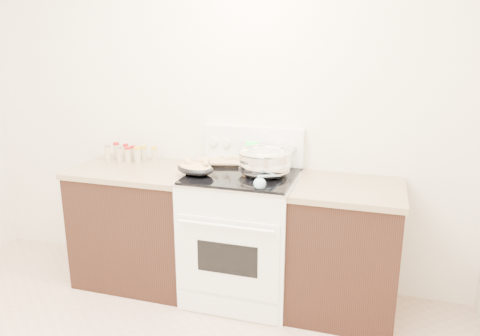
% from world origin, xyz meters
% --- Properties ---
extents(room_shell, '(4.10, 3.60, 2.75)m').
position_xyz_m(room_shell, '(0.00, 0.00, 1.70)').
color(room_shell, white).
rests_on(room_shell, ground).
extents(counter_left, '(0.93, 0.67, 0.92)m').
position_xyz_m(counter_left, '(-0.48, 1.43, 0.46)').
color(counter_left, black).
rests_on(counter_left, ground).
extents(counter_right, '(0.73, 0.67, 0.92)m').
position_xyz_m(counter_right, '(1.08, 1.43, 0.46)').
color(counter_right, black).
rests_on(counter_right, ground).
extents(kitchen_range, '(0.78, 0.73, 1.22)m').
position_xyz_m(kitchen_range, '(0.35, 1.42, 0.49)').
color(kitchen_range, white).
rests_on(kitchen_range, ground).
extents(mixing_bowl, '(0.44, 0.44, 0.23)m').
position_xyz_m(mixing_bowl, '(0.50, 1.45, 1.03)').
color(mixing_bowl, silver).
rests_on(mixing_bowl, kitchen_range).
extents(roasting_pan, '(0.35, 0.31, 0.12)m').
position_xyz_m(roasting_pan, '(0.04, 1.32, 0.99)').
color(roasting_pan, black).
rests_on(roasting_pan, kitchen_range).
extents(baking_sheet, '(0.49, 0.40, 0.06)m').
position_xyz_m(baking_sheet, '(0.20, 1.68, 0.96)').
color(baking_sheet, black).
rests_on(baking_sheet, kitchen_range).
extents(wooden_spoon, '(0.21, 0.21, 0.04)m').
position_xyz_m(wooden_spoon, '(0.42, 1.41, 0.95)').
color(wooden_spoon, tan).
rests_on(wooden_spoon, kitchen_range).
extents(blue_ladle, '(0.13, 0.26, 0.10)m').
position_xyz_m(blue_ladle, '(0.55, 1.16, 0.98)').
color(blue_ladle, '#8BB6D0').
rests_on(blue_ladle, kitchen_range).
extents(spice_jars, '(0.40, 0.15, 0.13)m').
position_xyz_m(spice_jars, '(-0.63, 1.59, 0.98)').
color(spice_jars, '#BFB28C').
rests_on(spice_jars, counter_left).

